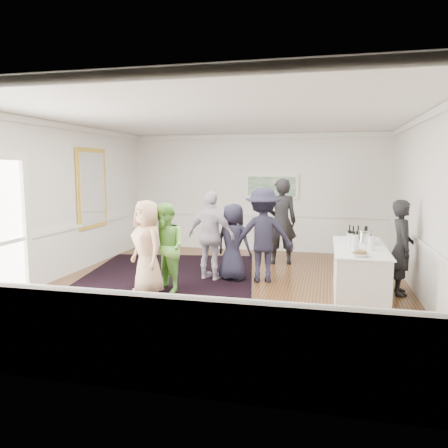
% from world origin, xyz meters
% --- Properties ---
extents(floor, '(8.00, 8.00, 0.00)m').
position_xyz_m(floor, '(0.00, 0.00, 0.00)').
color(floor, brown).
rests_on(floor, ground).
extents(ceiling, '(7.00, 8.00, 0.02)m').
position_xyz_m(ceiling, '(0.00, 0.00, 3.20)').
color(ceiling, white).
rests_on(ceiling, wall_back).
extents(wall_left, '(0.02, 8.00, 3.20)m').
position_xyz_m(wall_left, '(-3.50, 0.00, 1.60)').
color(wall_left, white).
rests_on(wall_left, floor).
extents(wall_right, '(0.02, 8.00, 3.20)m').
position_xyz_m(wall_right, '(3.50, 0.00, 1.60)').
color(wall_right, white).
rests_on(wall_right, floor).
extents(wall_back, '(7.00, 0.02, 3.20)m').
position_xyz_m(wall_back, '(0.00, 4.00, 1.60)').
color(wall_back, white).
rests_on(wall_back, floor).
extents(wall_front, '(7.00, 0.02, 3.20)m').
position_xyz_m(wall_front, '(0.00, -4.00, 1.60)').
color(wall_front, white).
rests_on(wall_front, floor).
extents(wainscoting, '(7.00, 8.00, 1.00)m').
position_xyz_m(wainscoting, '(0.00, 0.00, 0.50)').
color(wainscoting, white).
rests_on(wainscoting, floor).
extents(mirror, '(0.05, 1.25, 1.85)m').
position_xyz_m(mirror, '(-3.45, 1.30, 1.80)').
color(mirror, '#F4C448').
rests_on(mirror, wall_left).
extents(landscape_painting, '(1.44, 0.06, 0.66)m').
position_xyz_m(landscape_painting, '(0.40, 3.95, 1.78)').
color(landscape_painting, white).
rests_on(landscape_painting, wall_back).
extents(area_rug, '(4.22, 5.12, 0.02)m').
position_xyz_m(area_rug, '(-1.32, 0.47, 0.01)').
color(area_rug, black).
rests_on(area_rug, floor).
extents(serving_table, '(0.87, 2.29, 0.93)m').
position_xyz_m(serving_table, '(2.45, -0.15, 0.47)').
color(serving_table, white).
rests_on(serving_table, floor).
extents(bartender, '(0.42, 0.63, 1.71)m').
position_xyz_m(bartender, '(3.20, 0.33, 0.86)').
color(bartender, black).
rests_on(bartender, floor).
extents(guest_tan, '(0.99, 0.95, 1.70)m').
position_xyz_m(guest_tan, '(-1.25, -0.69, 0.85)').
color(guest_tan, tan).
rests_on(guest_tan, floor).
extents(guest_green, '(1.01, 0.98, 1.65)m').
position_xyz_m(guest_green, '(-0.96, -0.52, 0.82)').
color(guest_green, '#7ED655').
rests_on(guest_green, floor).
extents(guest_lilac, '(1.14, 0.73, 1.81)m').
position_xyz_m(guest_lilac, '(-0.39, 0.55, 0.90)').
color(guest_lilac, '#BBAEC3').
rests_on(guest_lilac, floor).
extents(guest_dark_a, '(1.34, 0.94, 1.88)m').
position_xyz_m(guest_dark_a, '(0.65, 0.66, 0.94)').
color(guest_dark_a, black).
rests_on(guest_dark_a, floor).
extents(guest_dark_b, '(0.83, 0.63, 2.03)m').
position_xyz_m(guest_dark_b, '(0.83, 2.36, 1.02)').
color(guest_dark_b, black).
rests_on(guest_dark_b, floor).
extents(guest_navy, '(0.89, 0.72, 1.57)m').
position_xyz_m(guest_navy, '(0.05, 0.61, 0.78)').
color(guest_navy, black).
rests_on(guest_navy, floor).
extents(wine_bottles, '(0.37, 0.22, 0.31)m').
position_xyz_m(wine_bottles, '(2.47, 0.37, 1.08)').
color(wine_bottles, black).
rests_on(wine_bottles, serving_table).
extents(juice_pitchers, '(0.43, 0.32, 0.24)m').
position_xyz_m(juice_pitchers, '(2.41, -0.38, 1.05)').
color(juice_pitchers, '#69AA3C').
rests_on(juice_pitchers, serving_table).
extents(ice_bucket, '(0.26, 0.26, 0.25)m').
position_xyz_m(ice_bucket, '(2.54, 0.09, 1.04)').
color(ice_bucket, silver).
rests_on(ice_bucket, serving_table).
extents(nut_bowl, '(0.28, 0.28, 0.07)m').
position_xyz_m(nut_bowl, '(2.39, -1.03, 0.96)').
color(nut_bowl, white).
rests_on(nut_bowl, serving_table).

